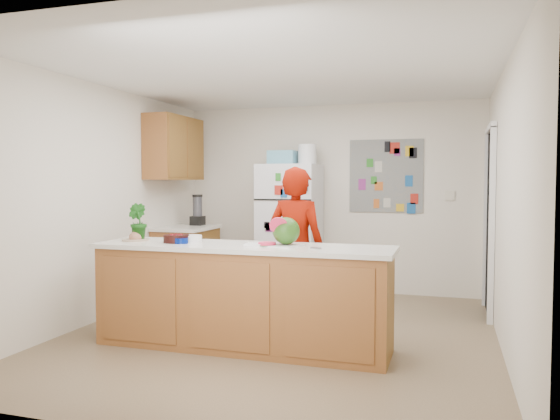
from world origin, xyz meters
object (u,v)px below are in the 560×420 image
(person, at_px, (296,250))
(watermelon, at_px, (286,231))
(refrigerator, at_px, (290,229))
(cherry_bowl, at_px, (176,239))

(person, distance_m, watermelon, 0.66)
(person, bearing_deg, refrigerator, -62.44)
(refrigerator, bearing_deg, cherry_bowl, -99.22)
(watermelon, distance_m, cherry_bowl, 1.04)
(watermelon, bearing_deg, cherry_bowl, -177.37)
(refrigerator, distance_m, person, 1.82)
(refrigerator, bearing_deg, person, -71.84)
(refrigerator, xyz_separation_m, person, (0.57, -1.73, -0.04))
(refrigerator, bearing_deg, watermelon, -74.60)
(cherry_bowl, bearing_deg, refrigerator, 80.78)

